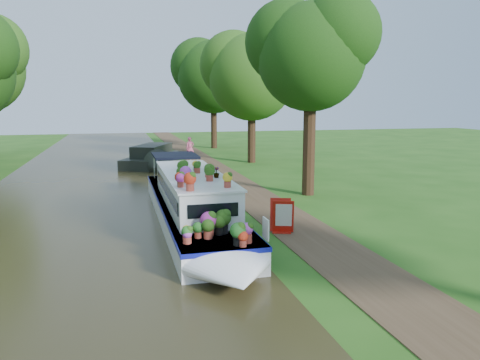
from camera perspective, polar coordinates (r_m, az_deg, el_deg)
name	(u,v)px	position (r m, az deg, el deg)	size (l,w,h in m)	color
ground	(246,214)	(18.04, 0.78, -4.20)	(100.00, 100.00, 0.00)	#225014
canal_water	(83,224)	(17.48, -18.64, -5.12)	(10.00, 100.00, 0.02)	#2B2713
towpath	(276,212)	(18.38, 4.40, -3.92)	(2.20, 100.00, 0.03)	#473421
plant_boat	(193,203)	(16.12, -5.70, -2.79)	(2.29, 13.52, 2.25)	white
tree_near_overhang	(311,49)	(21.79, 8.59, 15.54)	(5.52, 5.28, 8.99)	black
tree_near_mid	(251,70)	(33.33, 1.39, 13.22)	(6.90, 6.60, 9.40)	black
tree_near_far	(213,71)	(43.93, -3.31, 13.11)	(7.59, 7.26, 10.30)	black
second_boat	(152,157)	(32.06, -10.66, 2.72)	(4.56, 7.88, 1.43)	black
sandwich_board	(282,217)	(15.46, 5.14, -4.55)	(0.74, 0.74, 1.10)	red
pedestrian_pink	(190,148)	(35.18, -6.11, 3.89)	(0.61, 0.40, 1.67)	#D05584
verge_plant	(207,187)	(22.64, -4.04, -0.88)	(0.36, 0.32, 0.40)	#1B5A23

